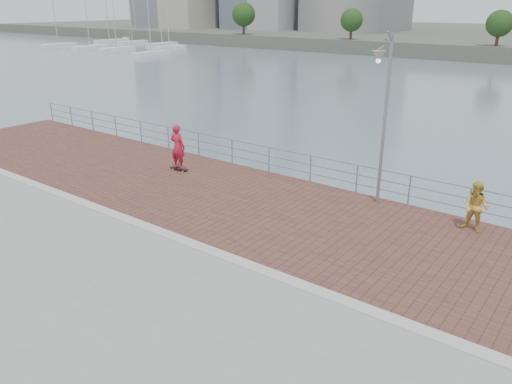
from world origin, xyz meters
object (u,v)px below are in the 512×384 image
Objects in this scene: guardrail at (333,170)px; street_lamp at (382,92)px; bystander at (476,207)px; skateboarder at (178,147)px.

street_lamp is at bearing -23.39° from guardrail.
street_lamp reaches higher than guardrail.
guardrail is 23.81× the size of bystander.
street_lamp is 9.01m from skateboarder.
guardrail is 6.84× the size of street_lamp.
street_lamp is at bearing -177.48° from skateboarder.
guardrail is 5.64m from bystander.
skateboarder is at bearing -164.57° from bystander.
bystander is at bearing -0.41° from street_lamp.
bystander is (3.43, -0.02, -3.22)m from street_lamp.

